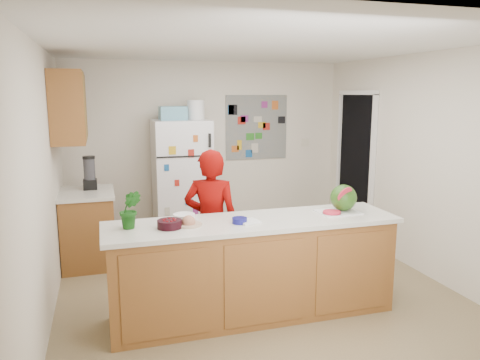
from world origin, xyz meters
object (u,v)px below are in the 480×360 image
object	(u,v)px
person	(211,224)
cherry_bowl	(170,224)
refrigerator	(182,182)
watermelon	(343,198)

from	to	relation	value
person	cherry_bowl	bearing A→B (deg)	72.36
refrigerator	watermelon	bearing A→B (deg)	-63.27
person	cherry_bowl	xyz separation A→B (m)	(-0.50, -0.58, 0.20)
refrigerator	cherry_bowl	distance (m)	2.47
person	refrigerator	bearing A→B (deg)	-67.51
person	cherry_bowl	distance (m)	0.79
person	watermelon	distance (m)	1.33
person	watermelon	size ratio (longest dim) A/B	5.96
person	watermelon	world-z (taller)	person
refrigerator	cherry_bowl	size ratio (longest dim) A/B	8.08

